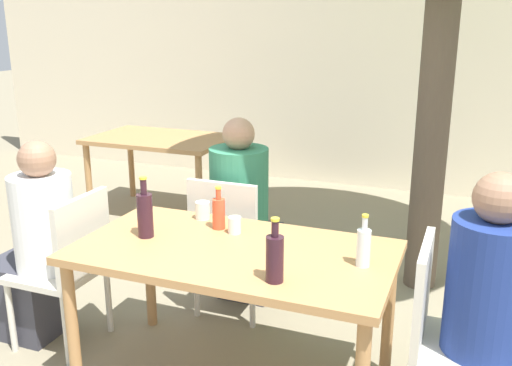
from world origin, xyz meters
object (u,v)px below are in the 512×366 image
dining_table_back (161,147)px  water_bottle_2 (364,246)px  soda_bottle_3 (219,212)px  patio_chair_2 (230,239)px  dining_table_front (234,264)px  drinking_glass_1 (235,225)px  patio_chair_1 (446,331)px  person_seated_1 (505,333)px  person_seated_0 (35,253)px  wine_bottle_0 (145,214)px  patio_chair_0 (69,262)px  wine_bottle_1 (275,257)px  drinking_glass_0 (203,210)px  person_seated_2 (244,219)px

dining_table_back → water_bottle_2: water_bottle_2 is taller
soda_bottle_3 → patio_chair_2: bearing=106.7°
dining_table_front → drinking_glass_1: drinking_glass_1 is taller
water_bottle_2 → patio_chair_2: bearing=146.3°
patio_chair_1 → drinking_glass_1: 1.13m
person_seated_1 → person_seated_0: bearing=90.0°
wine_bottle_0 → soda_bottle_3: wine_bottle_0 is taller
person_seated_1 → soda_bottle_3: (-1.42, 0.23, 0.28)m
patio_chair_1 → person_seated_0: 2.25m
patio_chair_0 → person_seated_0: person_seated_0 is taller
dining_table_back → person_seated_0: person_seated_0 is taller
wine_bottle_1 → dining_table_back: bearing=129.2°
person_seated_1 → drinking_glass_1: size_ratio=14.06×
patio_chair_2 → dining_table_back: bearing=-48.0°
soda_bottle_3 → drinking_glass_1: size_ratio=2.61×
patio_chair_1 → soda_bottle_3: soda_bottle_3 is taller
patio_chair_1 → water_bottle_2: 0.51m
soda_bottle_3 → drinking_glass_1: bearing=-17.9°
dining_table_back → drinking_glass_1: (1.65, -2.03, 0.14)m
drinking_glass_0 → dining_table_back: bearing=126.4°
patio_chair_2 → water_bottle_2: (0.93, -0.62, 0.33)m
drinking_glass_0 → soda_bottle_3: bearing=-35.1°
patio_chair_2 → water_bottle_2: size_ratio=3.71×
dining_table_front → soda_bottle_3: 0.34m
patio_chair_0 → person_seated_2: 1.12m
person_seated_0 → wine_bottle_0: (0.76, -0.02, 0.34)m
wine_bottle_1 → drinking_glass_1: size_ratio=3.21×
dining_table_back → wine_bottle_1: bearing=-50.8°
wine_bottle_0 → wine_bottle_1: 0.82m
person_seated_2 → soda_bottle_3: (0.13, -0.65, 0.28)m
person_seated_0 → wine_bottle_1: person_seated_0 is taller
dining_table_back → water_bottle_2: (2.35, -2.19, 0.19)m
wine_bottle_1 → drinking_glass_0: (-0.64, 0.59, -0.06)m
patio_chair_2 → soda_bottle_3: (0.13, -0.43, 0.32)m
dining_table_front → patio_chair_0: patio_chair_0 is taller
wine_bottle_0 → dining_table_front: bearing=2.1°
patio_chair_0 → wine_bottle_0: wine_bottle_0 is taller
person_seated_0 → drinking_glass_0: person_seated_0 is taller
patio_chair_2 → wine_bottle_0: wine_bottle_0 is taller
patio_chair_1 → wine_bottle_0: wine_bottle_0 is taller
dining_table_back → person_seated_1: (2.96, -2.22, -0.10)m
patio_chair_2 → person_seated_0: 1.14m
dining_table_front → wine_bottle_0: size_ratio=4.88×
dining_table_front → wine_bottle_1: size_ratio=5.44×
dining_table_back → wine_bottle_1: wine_bottle_1 is taller
person_seated_2 → wine_bottle_0: bearing=79.3°
soda_bottle_3 → person_seated_1: bearing=-9.0°
patio_chair_2 → drinking_glass_0: patio_chair_2 is taller
dining_table_front → soda_bottle_3: size_ratio=6.69×
patio_chair_1 → patio_chair_2: bearing=63.7°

